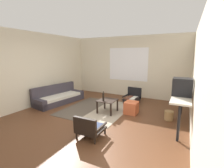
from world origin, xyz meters
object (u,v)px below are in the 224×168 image
object	(u,v)px
console_shelf	(182,97)
wicker_basket	(169,115)
crt_television	(182,87)
glass_bottle	(103,97)
armchair_by_window	(133,96)
clay_vase	(183,87)
armchair_striped_foreground	(89,128)
coffee_table	(108,102)
couch	(59,97)
ottoman_orange	(131,108)

from	to	relation	value
console_shelf	wicker_basket	size ratio (longest dim) A/B	6.76
crt_television	glass_bottle	world-z (taller)	crt_television
console_shelf	glass_bottle	bearing A→B (deg)	-176.02
armchair_by_window	clay_vase	xyz separation A→B (m)	(1.78, -1.03, 0.73)
glass_bottle	wicker_basket	bearing A→B (deg)	11.42
armchair_striped_foreground	wicker_basket	world-z (taller)	armchair_striped_foreground
coffee_table	crt_television	bearing A→B (deg)	-3.28
console_shelf	clay_vase	distance (m)	0.38
glass_bottle	wicker_basket	size ratio (longest dim) A/B	1.14
armchair_by_window	wicker_basket	size ratio (longest dim) A/B	2.28
glass_bottle	crt_television	bearing A→B (deg)	0.29
crt_television	wicker_basket	size ratio (longest dim) A/B	1.70
glass_bottle	couch	bearing A→B (deg)	174.22
coffee_table	armchair_by_window	bearing A→B (deg)	73.28
armchair_striped_foreground	crt_television	bearing A→B (deg)	38.64
armchair_by_window	crt_television	distance (m)	2.47
ottoman_orange	console_shelf	size ratio (longest dim) A/B	0.22
couch	clay_vase	size ratio (longest dim) A/B	6.27
armchair_striped_foreground	ottoman_orange	size ratio (longest dim) A/B	1.45
armchair_striped_foreground	glass_bottle	distance (m)	1.55
coffee_table	clay_vase	size ratio (longest dim) A/B	1.82
couch	console_shelf	world-z (taller)	console_shelf
wicker_basket	crt_television	bearing A→B (deg)	-52.45
glass_bottle	coffee_table	bearing A→B (deg)	60.43
console_shelf	wicker_basket	xyz separation A→B (m)	(-0.30, 0.24, -0.65)
ottoman_orange	glass_bottle	xyz separation A→B (m)	(-0.82, -0.39, 0.36)
armchair_by_window	clay_vase	world-z (taller)	clay_vase
wicker_basket	armchair_striped_foreground	bearing A→B (deg)	-129.63
console_shelf	crt_television	distance (m)	0.34
couch	coffee_table	bearing A→B (deg)	-2.11
armchair_striped_foreground	glass_bottle	bearing A→B (deg)	106.91
crt_television	couch	bearing A→B (deg)	177.31
console_shelf	couch	bearing A→B (deg)	179.21
armchair_striped_foreground	wicker_basket	xyz separation A→B (m)	(1.53, 1.85, -0.11)
armchair_by_window	crt_television	world-z (taller)	crt_television
coffee_table	armchair_striped_foreground	xyz separation A→B (m)	(0.36, -1.59, -0.10)
armchair_by_window	wicker_basket	xyz separation A→B (m)	(1.48, -1.11, -0.12)
coffee_table	clay_vase	bearing A→B (deg)	8.69
console_shelf	glass_bottle	world-z (taller)	console_shelf
armchair_striped_foreground	console_shelf	distance (m)	2.50
crt_television	clay_vase	distance (m)	0.47
armchair_striped_foreground	wicker_basket	bearing A→B (deg)	50.37
coffee_table	armchair_striped_foreground	size ratio (longest dim) A/B	1.00
armchair_striped_foreground	crt_television	xyz separation A→B (m)	(1.83, 1.46, 0.84)
armchair_striped_foreground	console_shelf	world-z (taller)	console_shelf
ottoman_orange	armchair_striped_foreground	bearing A→B (deg)	-101.49
ottoman_orange	couch	bearing A→B (deg)	-176.70
ottoman_orange	console_shelf	world-z (taller)	console_shelf
ottoman_orange	clay_vase	xyz separation A→B (m)	(1.46, 0.08, 0.80)
clay_vase	wicker_basket	bearing A→B (deg)	-166.15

